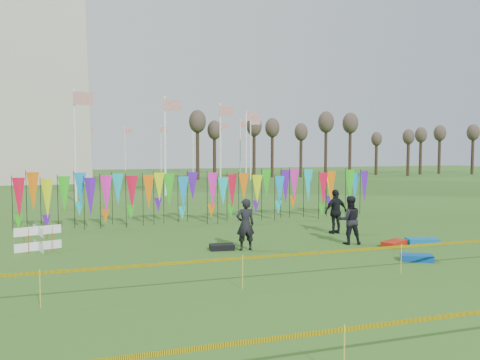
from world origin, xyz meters
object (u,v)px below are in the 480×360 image
object	(u,v)px
person_mid	(350,220)
kite_bag_red	(394,243)
person_right	(336,212)
kite_bag_black	(222,247)
box_kite	(38,238)
person_left	(245,224)
kite_bag_teal	(422,241)
kite_bag_blue	(417,258)

from	to	relation	value
person_mid	kite_bag_red	world-z (taller)	person_mid
person_mid	kite_bag_red	bearing A→B (deg)	163.12
person_mid	person_right	bearing A→B (deg)	-90.47
kite_bag_black	box_kite	bearing A→B (deg)	164.13
person_left	kite_bag_black	distance (m)	1.21
person_left	kite_bag_teal	world-z (taller)	person_left
person_left	person_mid	distance (m)	4.23
box_kite	kite_bag_teal	distance (m)	14.48
box_kite	person_mid	xyz separation A→B (m)	(11.43, -2.29, 0.48)
person_right	kite_bag_black	bearing A→B (deg)	7.84
kite_bag_red	person_left	bearing A→B (deg)	169.64
person_left	kite_bag_black	world-z (taller)	person_left
person_mid	kite_bag_black	bearing A→B (deg)	10.05
person_mid	kite_bag_black	size ratio (longest dim) A/B	2.11
kite_bag_blue	kite_bag_black	bearing A→B (deg)	147.55
kite_bag_blue	kite_bag_red	size ratio (longest dim) A/B	0.88
kite_bag_teal	kite_bag_red	bearing A→B (deg)	-179.96
person_right	kite_bag_blue	xyz separation A→B (m)	(0.03, -5.35, -0.87)
kite_bag_blue	kite_bag_teal	size ratio (longest dim) A/B	0.84
person_right	kite_bag_teal	world-z (taller)	person_right
person_mid	box_kite	bearing A→B (deg)	4.04
kite_bag_red	kite_bag_black	bearing A→B (deg)	168.10
person_left	box_kite	bearing A→B (deg)	-14.58
kite_bag_blue	kite_bag_red	bearing A→B (deg)	71.66
kite_bag_teal	kite_bag_black	bearing A→B (deg)	170.04
person_left	kite_bag_black	xyz separation A→B (m)	(-0.80, 0.33, -0.85)
box_kite	kite_bag_teal	bearing A→B (deg)	-12.68
person_right	kite_bag_red	xyz separation A→B (m)	(0.78, -3.10, -0.87)
person_left	kite_bag_red	xyz separation A→B (m)	(5.63, -1.03, -0.84)
person_mid	kite_bag_blue	xyz separation A→B (m)	(0.66, -3.15, -0.84)
person_left	person_right	bearing A→B (deg)	-154.91
kite_bag_black	kite_bag_teal	size ratio (longest dim) A/B	0.75
person_right	kite_bag_black	size ratio (longest dim) A/B	2.18
kite_bag_red	kite_bag_black	xyz separation A→B (m)	(-6.43, 1.36, -0.00)
person_right	person_left	bearing A→B (deg)	13.80
person_mid	kite_bag_red	distance (m)	1.86
box_kite	person_right	xyz separation A→B (m)	(12.06, -0.08, 0.52)
kite_bag_blue	kite_bag_black	world-z (taller)	kite_bag_blue
kite_bag_blue	person_right	bearing A→B (deg)	90.36
person_mid	person_right	world-z (taller)	person_right
kite_bag_blue	kite_bag_teal	world-z (taller)	kite_bag_teal
person_left	kite_bag_blue	distance (m)	5.95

